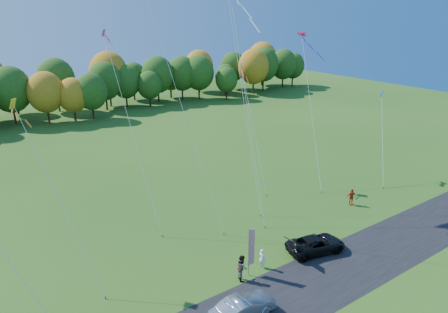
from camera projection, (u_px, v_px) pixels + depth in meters
ground at (269, 262)px, 33.99m from camera, size 160.00×160.00×0.00m
asphalt_strip at (306, 287)px, 30.93m from camera, size 90.00×6.00×0.01m
tree_line at (60, 120)px, 76.14m from camera, size 116.00×12.00×10.00m
black_suv at (316, 244)px, 35.17m from camera, size 5.28×3.34×1.36m
silver_sedan at (243, 308)px, 27.67m from camera, size 4.51×1.64×1.48m
person_tailgate_a at (262, 258)px, 33.00m from camera, size 0.46×0.63×1.58m
person_tailgate_b at (242, 267)px, 31.52m from camera, size 1.06×1.17×1.96m
person_east at (351, 197)px, 43.46m from camera, size 1.08×0.78×1.70m
feather_flag at (251, 247)px, 31.64m from camera, size 0.51×0.10×3.84m
kite_delta_blue at (165, 54)px, 36.51m from camera, size 5.18×12.60×30.90m
kite_parafoil_orange at (237, 58)px, 42.40m from camera, size 5.38×12.84×28.42m
kite_delta_red at (247, 102)px, 39.92m from camera, size 3.84×9.85×21.66m
kite_parafoil_rainbow at (311, 109)px, 48.16m from camera, size 5.65×8.80×16.37m
kite_diamond_yellow at (58, 199)px, 29.78m from camera, size 3.16×8.10×13.22m
kite_diamond_green at (7, 259)px, 26.06m from camera, size 4.05×6.48×9.48m
kite_diamond_white at (253, 127)px, 46.19m from camera, size 1.81×6.76×13.67m
kite_diamond_pink at (132, 132)px, 37.56m from camera, size 1.35×8.08×17.29m
kite_diamond_blue_low at (382, 139)px, 49.16m from camera, size 5.14×5.29×9.86m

